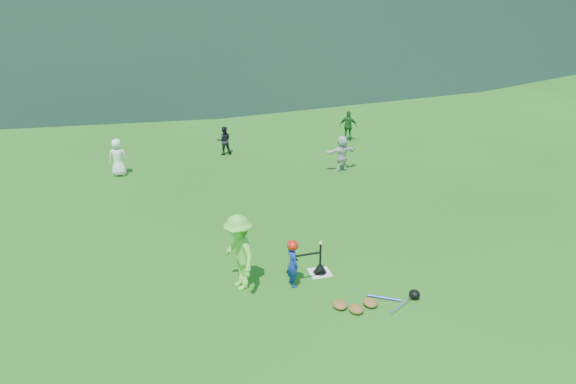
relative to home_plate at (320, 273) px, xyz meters
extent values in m
plane|color=#1E5012|center=(0.00, 0.00, -0.01)|extent=(120.00, 120.00, 0.00)
cube|color=silver|center=(0.00, 0.00, 0.00)|extent=(0.45, 0.45, 0.02)
sphere|color=white|center=(0.00, 0.00, 0.73)|extent=(0.08, 0.08, 0.08)
imported|color=navy|center=(-0.71, -0.29, 0.50)|extent=(0.29, 0.40, 1.02)
imported|color=#6AD940|center=(-1.78, -0.06, 0.81)|extent=(0.82, 1.16, 1.63)
imported|color=white|center=(-4.10, 7.33, 0.58)|extent=(0.63, 0.46, 1.18)
imported|color=black|center=(-0.58, 8.41, 0.49)|extent=(0.51, 0.41, 1.00)
imported|color=#1C5D22|center=(4.11, 8.67, 0.56)|extent=(0.71, 0.57, 1.13)
imported|color=silver|center=(2.72, 5.78, 0.57)|extent=(1.11, 0.44, 1.17)
cone|color=black|center=(0.00, 0.00, 0.10)|extent=(0.30, 0.30, 0.18)
cylinder|color=black|center=(0.00, 0.00, 0.44)|extent=(0.04, 0.04, 0.50)
ellipsoid|color=red|center=(-0.71, -0.29, 0.93)|extent=(0.24, 0.26, 0.22)
cylinder|color=black|center=(-0.41, -0.33, 0.69)|extent=(0.62, 0.06, 0.07)
ellipsoid|color=olive|center=(0.20, -1.55, 0.05)|extent=(0.28, 0.34, 0.13)
ellipsoid|color=olive|center=(0.55, -1.43, 0.05)|extent=(0.28, 0.34, 0.13)
ellipsoid|color=olive|center=(-0.05, -1.33, 0.05)|extent=(0.28, 0.34, 0.13)
cylinder|color=silver|center=(1.10, -1.65, 0.02)|extent=(0.64, 0.43, 0.06)
cylinder|color=#263FA5|center=(0.90, -1.30, 0.02)|extent=(0.60, 0.41, 0.05)
ellipsoid|color=black|center=(1.50, -1.45, 0.08)|extent=(0.22, 0.24, 0.19)
cube|color=gray|center=(0.00, 28.00, 0.59)|extent=(70.00, 0.03, 1.20)
cube|color=yellow|center=(0.00, 28.00, 1.23)|extent=(70.00, 0.08, 0.08)
cylinder|color=gray|center=(0.00, 28.00, 0.59)|extent=(0.07, 0.07, 1.30)
cylinder|color=#382314|center=(-8.00, 35.00, 2.18)|extent=(0.56, 0.56, 4.38)
cylinder|color=#382314|center=(-3.20, 32.00, 1.60)|extent=(0.56, 0.56, 3.22)
cylinder|color=#382314|center=(1.60, 33.50, 1.90)|extent=(0.56, 0.56, 3.81)
cylinder|color=#382314|center=(6.40, 35.00, 2.19)|extent=(0.56, 0.56, 4.41)
cylinder|color=#382314|center=(11.20, 32.00, 1.62)|extent=(0.56, 0.56, 3.25)
cylinder|color=#382314|center=(16.00, 33.50, 1.91)|extent=(0.56, 0.56, 3.85)
cylinder|color=#382314|center=(20.80, 35.00, 2.21)|extent=(0.56, 0.56, 4.44)
cylinder|color=#382314|center=(25.60, 32.00, 1.63)|extent=(0.56, 0.56, 3.29)
cylinder|color=#382314|center=(30.40, 33.50, 1.93)|extent=(0.56, 0.56, 3.88)
camera|label=1|loc=(-3.59, -9.93, 6.35)|focal=35.00mm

